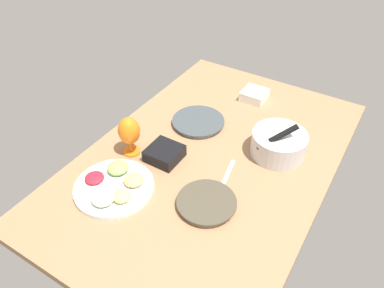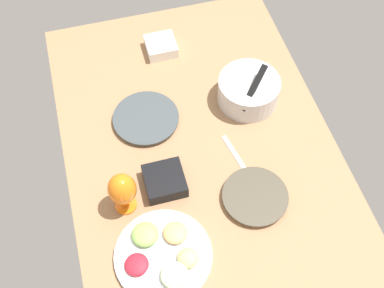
{
  "view_description": "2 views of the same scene",
  "coord_description": "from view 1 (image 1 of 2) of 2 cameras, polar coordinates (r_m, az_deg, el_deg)",
  "views": [
    {
      "loc": [
        113.36,
        60.17,
        115.25
      ],
      "look_at": [
        1.34,
        -8.89,
        4.77
      ],
      "focal_mm": 35.09,
      "sensor_mm": 36.0,
      "label": 1
    },
    {
      "loc": [
        97.05,
        -30.02,
        160.08
      ],
      "look_at": [
        -0.07,
        -3.54,
        4.77
      ],
      "focal_mm": 45.61,
      "sensor_mm": 36.0,
      "label": 2
    }
  ],
  "objects": [
    {
      "name": "dinner_plate_left",
      "position": [
        1.91,
        0.95,
        3.39
      ],
      "size": [
        26.63,
        26.63,
        2.35
      ],
      "color": "silver",
      "rests_on": "ground_plane"
    },
    {
      "name": "mixing_bowl",
      "position": [
        1.75,
        13.04,
        0.11
      ],
      "size": [
        24.91,
        24.91,
        17.86
      ],
      "color": "silver",
      "rests_on": "ground_plane"
    },
    {
      "name": "fork_by_right_plate",
      "position": [
        1.65,
        5.44,
        -4.43
      ],
      "size": [
        18.01,
        5.19,
        0.6
      ],
      "primitive_type": "cube",
      "rotation": [
        0.0,
        0.0,
        0.19
      ],
      "color": "silver",
      "rests_on": "ground_plane"
    },
    {
      "name": "hurricane_glass_orange",
      "position": [
        1.7,
        -9.52,
        1.81
      ],
      "size": [
        9.99,
        9.99,
        19.22
      ],
      "color": "orange",
      "rests_on": "ground_plane"
    },
    {
      "name": "ground_plane",
      "position": [
        1.74,
        2.73,
        -2.46
      ],
      "size": [
        160.0,
        104.0,
        4.0
      ],
      "primitive_type": "cube",
      "color": "#99704C"
    },
    {
      "name": "square_bowl_black",
      "position": [
        1.7,
        -4.22,
        -1.37
      ],
      "size": [
        14.53,
        14.53,
        5.83
      ],
      "color": "black",
      "rests_on": "ground_plane"
    },
    {
      "name": "fruit_platter",
      "position": [
        1.6,
        -11.74,
        -6.27
      ],
      "size": [
        33.43,
        33.43,
        5.42
      ],
      "color": "silver",
      "rests_on": "ground_plane"
    },
    {
      "name": "square_bowl_white",
      "position": [
        2.12,
        9.47,
        7.41
      ],
      "size": [
        12.91,
        12.91,
        5.35
      ],
      "color": "white",
      "rests_on": "ground_plane"
    },
    {
      "name": "dinner_plate_right",
      "position": [
        1.51,
        2.22,
        -8.95
      ],
      "size": [
        24.12,
        24.12,
        2.61
      ],
      "color": "beige",
      "rests_on": "ground_plane"
    }
  ]
}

